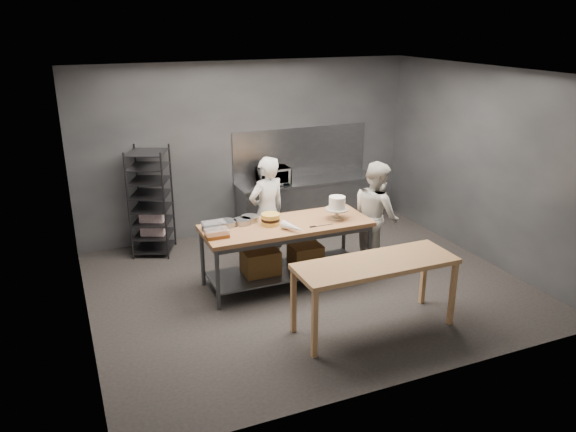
{
  "coord_description": "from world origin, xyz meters",
  "views": [
    {
      "loc": [
        -3.1,
        -6.65,
        3.67
      ],
      "look_at": [
        -0.24,
        0.15,
        1.05
      ],
      "focal_mm": 35.0,
      "sensor_mm": 36.0,
      "label": 1
    }
  ],
  "objects_px": {
    "near_counter": "(376,268)",
    "chef_behind": "(267,212)",
    "work_table": "(284,246)",
    "frosted_cake_stand": "(337,205)",
    "layer_cake": "(270,219)",
    "speed_rack": "(151,203)",
    "microwave": "(273,176)",
    "chef_right": "(376,215)"
  },
  "relations": [
    {
      "from": "near_counter",
      "to": "chef_behind",
      "type": "xyz_separation_m",
      "value": [
        -0.54,
        2.27,
        0.06
      ]
    },
    {
      "from": "work_table",
      "to": "chef_behind",
      "type": "height_order",
      "value": "chef_behind"
    },
    {
      "from": "frosted_cake_stand",
      "to": "layer_cake",
      "type": "height_order",
      "value": "frosted_cake_stand"
    },
    {
      "from": "chef_behind",
      "to": "frosted_cake_stand",
      "type": "xyz_separation_m",
      "value": [
        0.78,
        -0.79,
        0.26
      ]
    },
    {
      "from": "speed_rack",
      "to": "layer_cake",
      "type": "distance_m",
      "value": 2.29
    },
    {
      "from": "speed_rack",
      "to": "chef_behind",
      "type": "relative_size",
      "value": 1.01
    },
    {
      "from": "microwave",
      "to": "layer_cake",
      "type": "distance_m",
      "value": 2.09
    },
    {
      "from": "work_table",
      "to": "microwave",
      "type": "distance_m",
      "value": 2.11
    },
    {
      "from": "frosted_cake_stand",
      "to": "work_table",
      "type": "bearing_deg",
      "value": 171.34
    },
    {
      "from": "frosted_cake_stand",
      "to": "chef_behind",
      "type": "bearing_deg",
      "value": 134.53
    },
    {
      "from": "speed_rack",
      "to": "microwave",
      "type": "xyz_separation_m",
      "value": [
        2.14,
        0.08,
        0.19
      ]
    },
    {
      "from": "microwave",
      "to": "frosted_cake_stand",
      "type": "xyz_separation_m",
      "value": [
        0.17,
        -2.08,
        0.08
      ]
    },
    {
      "from": "near_counter",
      "to": "chef_right",
      "type": "xyz_separation_m",
      "value": [
        0.97,
        1.6,
        0.02
      ]
    },
    {
      "from": "chef_behind",
      "to": "chef_right",
      "type": "height_order",
      "value": "chef_behind"
    },
    {
      "from": "near_counter",
      "to": "layer_cake",
      "type": "relative_size",
      "value": 7.63
    },
    {
      "from": "chef_right",
      "to": "microwave",
      "type": "distance_m",
      "value": 2.17
    },
    {
      "from": "work_table",
      "to": "chef_right",
      "type": "bearing_deg",
      "value": -0.17
    },
    {
      "from": "layer_cake",
      "to": "frosted_cake_stand",
      "type": "bearing_deg",
      "value": -8.64
    },
    {
      "from": "microwave",
      "to": "frosted_cake_stand",
      "type": "height_order",
      "value": "frosted_cake_stand"
    },
    {
      "from": "microwave",
      "to": "chef_right",
      "type": "bearing_deg",
      "value": -65.54
    },
    {
      "from": "work_table",
      "to": "layer_cake",
      "type": "height_order",
      "value": "layer_cake"
    },
    {
      "from": "chef_right",
      "to": "microwave",
      "type": "relative_size",
      "value": 3.08
    },
    {
      "from": "layer_cake",
      "to": "work_table",
      "type": "bearing_deg",
      "value": -8.57
    },
    {
      "from": "speed_rack",
      "to": "layer_cake",
      "type": "height_order",
      "value": "speed_rack"
    },
    {
      "from": "work_table",
      "to": "speed_rack",
      "type": "relative_size",
      "value": 1.37
    },
    {
      "from": "near_counter",
      "to": "chef_right",
      "type": "bearing_deg",
      "value": 58.74
    },
    {
      "from": "chef_right",
      "to": "work_table",
      "type": "bearing_deg",
      "value": 91.09
    },
    {
      "from": "speed_rack",
      "to": "frosted_cake_stand",
      "type": "xyz_separation_m",
      "value": [
        2.31,
        -2.0,
        0.27
      ]
    },
    {
      "from": "speed_rack",
      "to": "near_counter",
      "type": "bearing_deg",
      "value": -59.28
    },
    {
      "from": "work_table",
      "to": "speed_rack",
      "type": "xyz_separation_m",
      "value": [
        -1.53,
        1.88,
        0.28
      ]
    },
    {
      "from": "near_counter",
      "to": "speed_rack",
      "type": "relative_size",
      "value": 1.14
    },
    {
      "from": "near_counter",
      "to": "work_table",
      "type": "bearing_deg",
      "value": 108.55
    },
    {
      "from": "chef_right",
      "to": "layer_cake",
      "type": "distance_m",
      "value": 1.71
    },
    {
      "from": "work_table",
      "to": "microwave",
      "type": "bearing_deg",
      "value": 72.69
    },
    {
      "from": "work_table",
      "to": "near_counter",
      "type": "xyz_separation_m",
      "value": [
        0.54,
        -1.6,
        0.24
      ]
    },
    {
      "from": "near_counter",
      "to": "chef_behind",
      "type": "relative_size",
      "value": 1.15
    },
    {
      "from": "chef_behind",
      "to": "speed_rack",
      "type": "bearing_deg",
      "value": -53.55
    },
    {
      "from": "work_table",
      "to": "chef_right",
      "type": "height_order",
      "value": "chef_right"
    },
    {
      "from": "speed_rack",
      "to": "chef_right",
      "type": "bearing_deg",
      "value": -31.83
    },
    {
      "from": "chef_right",
      "to": "microwave",
      "type": "height_order",
      "value": "chef_right"
    },
    {
      "from": "chef_right",
      "to": "near_counter",
      "type": "bearing_deg",
      "value": 150.0
    },
    {
      "from": "chef_behind",
      "to": "microwave",
      "type": "relative_size",
      "value": 3.21
    }
  ]
}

